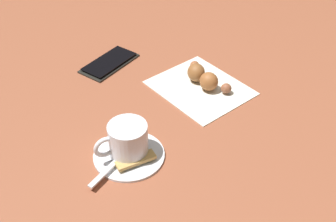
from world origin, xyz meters
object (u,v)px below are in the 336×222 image
teaspoon (127,151)px  napkin (200,88)px  saucer (129,154)px  espresso_cup (127,140)px  croissant (203,77)px  sugar_packet (136,160)px  cell_phone (109,63)px

teaspoon → napkin: (-0.24, -0.02, -0.01)m
saucer → teaspoon: 0.01m
espresso_cup → croissant: bearing=-173.7°
saucer → sugar_packet: 0.03m
croissant → napkin: bearing=10.7°
napkin → croissant: (-0.01, -0.00, 0.02)m
espresso_cup → napkin: (-0.24, -0.03, -0.04)m
espresso_cup → teaspoon: (0.00, -0.00, -0.03)m
croissant → cell_phone: 0.22m
teaspoon → sugar_packet: 0.03m
napkin → croissant: size_ratio=1.47×
sugar_packet → croissant: (-0.26, -0.05, 0.01)m
saucer → espresso_cup: espresso_cup is taller
napkin → saucer: bearing=6.3°
napkin → teaspoon: bearing=5.5°
napkin → cell_phone: 0.22m
napkin → cell_phone: (0.06, -0.21, 0.00)m
napkin → espresso_cup: bearing=6.0°
teaspoon → croissant: bearing=-174.3°
saucer → cell_phone: (-0.18, -0.24, -0.00)m
sugar_packet → cell_phone: sugar_packet is taller
sugar_packet → croissant: size_ratio=0.53×
napkin → cell_phone: size_ratio=1.35×
croissant → cell_phone: croissant is taller
saucer → napkin: saucer is taller
sugar_packet → espresso_cup: bearing=96.2°
napkin → cell_phone: bearing=-74.7°
espresso_cup → teaspoon: espresso_cup is taller
teaspoon → croissant: croissant is taller
espresso_cup → croissant: espresso_cup is taller
espresso_cup → cell_phone: (-0.18, -0.24, -0.03)m
teaspoon → sugar_packet: bearing=76.1°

